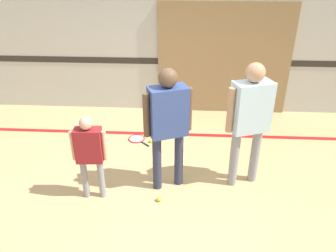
{
  "coord_description": "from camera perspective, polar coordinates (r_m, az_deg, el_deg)",
  "views": [
    {
      "loc": [
        0.35,
        -3.65,
        2.87
      ],
      "look_at": [
        0.13,
        0.04,
        0.93
      ],
      "focal_mm": 35.0,
      "sensor_mm": 36.0,
      "label": 1
    }
  ],
  "objects": [
    {
      "name": "ground_plane",
      "position": [
        4.66,
        -1.7,
        -10.4
      ],
      "size": [
        16.0,
        16.0,
        0.0
      ],
      "primitive_type": "plane",
      "color": "tan"
    },
    {
      "name": "racket_spare_on_floor",
      "position": [
        5.76,
        -5.4,
        -2.28
      ],
      "size": [
        0.46,
        0.45,
        0.03
      ],
      "rotation": [
        0.0,
        0.0,
        5.51
      ],
      "color": "red",
      "rests_on": "ground_plane"
    },
    {
      "name": "tennis_ball_by_spare_racket",
      "position": [
        5.64,
        -2.97,
        -2.59
      ],
      "size": [
        0.07,
        0.07,
        0.07
      ],
      "primitive_type": "sphere",
      "color": "#CCE038",
      "rests_on": "ground_plane"
    },
    {
      "name": "wall_back",
      "position": [
        6.43,
        0.18,
        16.19
      ],
      "size": [
        16.0,
        0.07,
        3.2
      ],
      "color": "beige",
      "rests_on": "ground_plane"
    },
    {
      "name": "person_student_right",
      "position": [
        4.31,
        14.12,
        2.16
      ],
      "size": [
        0.63,
        0.42,
        1.74
      ],
      "rotation": [
        0.0,
        0.0,
        -2.79
      ],
      "color": "gray",
      "rests_on": "ground_plane"
    },
    {
      "name": "person_student_left",
      "position": [
        4.19,
        -13.54,
        -3.99
      ],
      "size": [
        0.45,
        0.2,
        1.18
      ],
      "rotation": [
        0.0,
        0.0,
        0.06
      ],
      "color": "gray",
      "rests_on": "ground_plane"
    },
    {
      "name": "tennis_ball_near_instructor",
      "position": [
        4.39,
        -1.55,
        -12.6
      ],
      "size": [
        0.07,
        0.07,
        0.07
      ],
      "primitive_type": "sphere",
      "color": "#CCE038",
      "rests_on": "ground_plane"
    },
    {
      "name": "floor_stripe",
      "position": [
        5.91,
        -0.46,
        -1.4
      ],
      "size": [
        14.4,
        0.1,
        0.01
      ],
      "color": "red",
      "rests_on": "ground_plane"
    },
    {
      "name": "wall_panel",
      "position": [
        6.52,
        9.72,
        11.26
      ],
      "size": [
        2.54,
        0.05,
        2.15
      ],
      "color": "#93754C",
      "rests_on": "ground_plane"
    },
    {
      "name": "person_instructor",
      "position": [
        4.12,
        0.0,
        1.43
      ],
      "size": [
        0.61,
        0.42,
        1.7
      ],
      "rotation": [
        0.0,
        0.0,
        0.38
      ],
      "color": "#2D334C",
      "rests_on": "ground_plane"
    }
  ]
}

